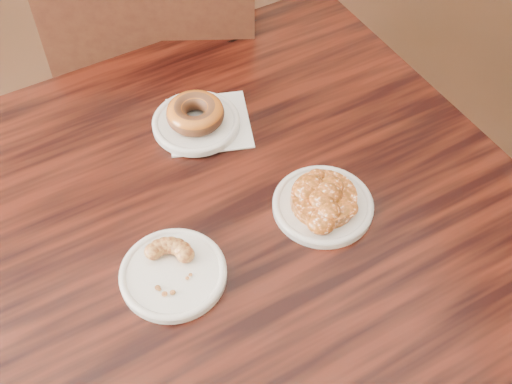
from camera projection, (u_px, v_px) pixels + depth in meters
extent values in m
cube|color=black|center=(244.00, 315.00, 1.38)|extent=(1.19, 1.19, 0.75)
cube|color=white|center=(209.00, 123.00, 1.21)|extent=(0.16, 0.16, 0.00)
cylinder|color=white|center=(196.00, 123.00, 1.20)|extent=(0.16, 0.16, 0.01)
cylinder|color=white|center=(173.00, 274.00, 1.00)|extent=(0.17, 0.17, 0.01)
cylinder|color=silver|center=(323.00, 206.00, 1.08)|extent=(0.17, 0.17, 0.01)
torus|color=brown|center=(195.00, 113.00, 1.18)|extent=(0.11, 0.11, 0.04)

